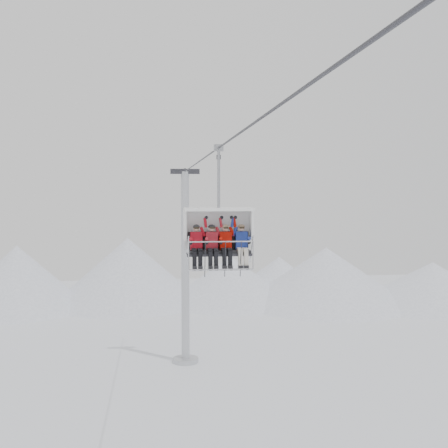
{
  "coord_description": "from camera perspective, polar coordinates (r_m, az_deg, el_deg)",
  "views": [
    {
      "loc": [
        -2.04,
        -16.64,
        11.86
      ],
      "look_at": [
        0.0,
        0.0,
        10.92
      ],
      "focal_mm": 45.0,
      "sensor_mm": 36.0,
      "label": 1
    }
  ],
  "objects": [
    {
      "name": "chairlift_carrier",
      "position": [
        18.33,
        -0.59,
        -0.58
      ],
      "size": [
        2.23,
        1.17,
        3.98
      ],
      "color": "black",
      "rests_on": "haul_cable"
    },
    {
      "name": "skier_center_right",
      "position": [
        18.09,
        0.2,
        -2.1
      ],
      "size": [
        0.38,
        1.69,
        1.54
      ],
      "color": "#B60D02",
      "rests_on": "chairlift_carrier"
    },
    {
      "name": "skier_far_right",
      "position": [
        18.16,
        1.81,
        -2.08
      ],
      "size": [
        0.38,
        1.69,
        1.54
      ],
      "color": "navy",
      "rests_on": "chairlift_carrier"
    },
    {
      "name": "ridgeline",
      "position": [
        59.38,
        -6.51,
        -5.53
      ],
      "size": [
        72.0,
        21.0,
        7.0
      ],
      "color": "white",
      "rests_on": "ground"
    },
    {
      "name": "haul_cable",
      "position": [
        16.82,
        0.0,
        8.12
      ],
      "size": [
        0.06,
        50.0,
        0.06
      ],
      "primitive_type": "cylinder",
      "rotation": [
        1.57,
        0.0,
        0.0
      ],
      "color": "#313136",
      "rests_on": "lift_tower_left"
    },
    {
      "name": "skier_center_left",
      "position": [
        18.04,
        -1.21,
        -2.12
      ],
      "size": [
        0.38,
        1.69,
        1.54
      ],
      "color": "#AA1C27",
      "rests_on": "chairlift_carrier"
    },
    {
      "name": "lift_tower_right",
      "position": [
        39.17,
        -3.95,
        -5.71
      ],
      "size": [
        2.0,
        1.8,
        13.48
      ],
      "color": "#B4B6BC",
      "rests_on": "ground"
    },
    {
      "name": "skier_far_left",
      "position": [
        18.0,
        -2.8,
        -2.13
      ],
      "size": [
        0.38,
        1.69,
        1.54
      ],
      "color": "#B10E1B",
      "rests_on": "chairlift_carrier"
    }
  ]
}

